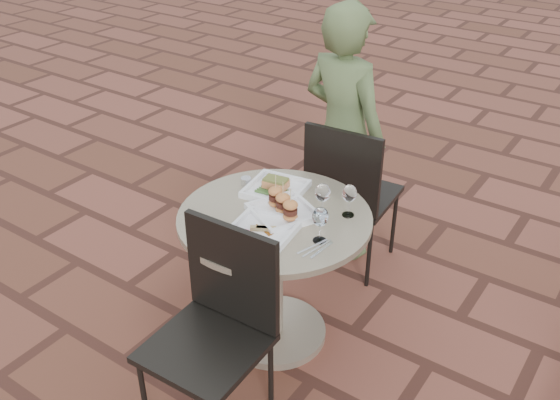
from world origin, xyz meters
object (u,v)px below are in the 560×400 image
Objects in this scene: plate_sliders at (283,208)px; plate_tuna at (263,230)px; chair_far at (348,187)px; diner at (343,135)px; chair_near at (218,316)px; plate_salmon at (276,188)px; cafe_table at (275,258)px.

plate_tuna is (0.01, -0.17, -0.02)m from plate_sliders.
chair_far is 0.32m from diner.
chair_far is 1.24m from chair_near.
chair_far is at bearing 76.98° from plate_salmon.
chair_near is at bearing -80.30° from cafe_table.
chair_far is 0.58m from plate_salmon.
plate_salmon is 0.22m from plate_sliders.
chair_near is 3.04× the size of plate_salmon.
chair_far is at bearing 91.99° from chair_near.
plate_salmon is at bearing 133.94° from plate_sliders.
diner reaches higher than plate_tuna.
diner is 4.96× the size of plate_tuna.
plate_salmon is at bearing 102.03° from diner.
plate_sliders is (0.03, -0.68, 0.22)m from chair_far.
chair_near is 1.45m from diner.
plate_tuna is (0.04, -0.15, 0.26)m from cafe_table.
plate_sliders is at bearing 87.65° from chair_far.
chair_far reaches higher than cafe_table.
plate_salmon is (-0.12, 0.18, 0.27)m from cafe_table.
plate_sliders reaches higher than cafe_table.
cafe_table is 0.71m from chair_far.
chair_near is at bearing -83.84° from plate_sliders.
plate_salmon is 1.00× the size of plate_tuna.
cafe_table is at bearing 97.71° from chair_near.
plate_sliders is at bearing -46.06° from plate_salmon.
plate_tuna reaches higher than cafe_table.
chair_near is 3.04× the size of plate_tuna.
diner is at bearing 101.54° from plate_sliders.
diner is at bearing 97.47° from chair_near.
chair_near is 0.43m from plate_tuna.
chair_far is at bearing 92.21° from plate_sliders.
chair_near is (0.09, -1.24, 0.00)m from chair_far.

